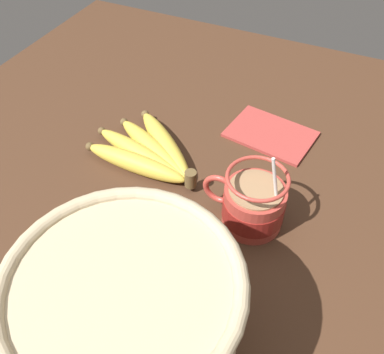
{
  "coord_description": "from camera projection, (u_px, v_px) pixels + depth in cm",
  "views": [
    {
      "loc": [
        -16.0,
        39.9,
        55.6
      ],
      "look_at": [
        3.94,
        -3.33,
        7.1
      ],
      "focal_mm": 40.0,
      "sensor_mm": 36.0,
      "label": 1
    }
  ],
  "objects": [
    {
      "name": "coffee_mug",
      "position": [
        253.0,
        204.0,
        0.64
      ],
      "size": [
        13.11,
        9.48,
        14.22
      ],
      "color": "#B23D33",
      "rests_on": "table"
    },
    {
      "name": "napkin",
      "position": [
        271.0,
        134.0,
        0.82
      ],
      "size": [
        17.21,
        13.28,
        0.6
      ],
      "color": "#A33833",
      "rests_on": "table"
    },
    {
      "name": "woven_basket",
      "position": [
        129.0,
        318.0,
        0.47
      ],
      "size": [
        25.08,
        25.08,
        16.93
      ],
      "color": "tan",
      "rests_on": "table"
    },
    {
      "name": "banana_bunch",
      "position": [
        149.0,
        152.0,
        0.76
      ],
      "size": [
        22.65,
        16.11,
        4.14
      ],
      "color": "brown",
      "rests_on": "table"
    },
    {
      "name": "table",
      "position": [
        206.0,
        223.0,
        0.69
      ],
      "size": [
        123.29,
        123.29,
        2.71
      ],
      "color": "#422819",
      "rests_on": "ground"
    }
  ]
}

